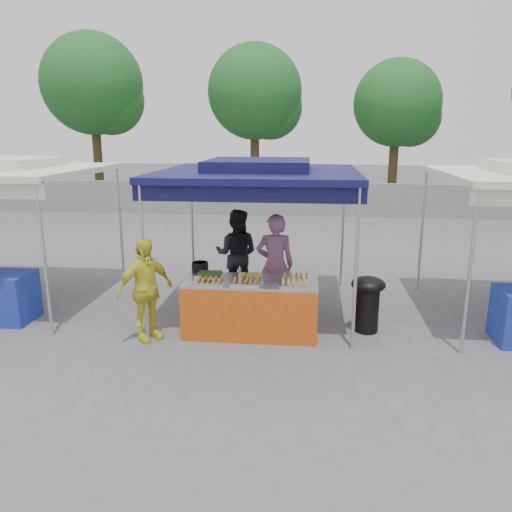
# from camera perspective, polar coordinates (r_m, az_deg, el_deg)

# --- Properties ---
(ground_plane) EXTENTS (80.00, 80.00, 0.00)m
(ground_plane) POSITION_cam_1_polar(r_m,az_deg,el_deg) (7.84, -0.48, -8.53)
(ground_plane) COLOR #565658
(back_wall) EXTENTS (40.00, 0.25, 1.20)m
(back_wall) POSITION_cam_1_polar(r_m,az_deg,el_deg) (18.37, 3.56, 6.51)
(back_wall) COLOR gray
(back_wall) RESTS_ON ground_plane
(main_canopy) EXTENTS (3.20, 3.20, 2.57)m
(main_canopy) POSITION_cam_1_polar(r_m,az_deg,el_deg) (8.23, 0.28, 9.58)
(main_canopy) COLOR #B4B4BB
(main_canopy) RESTS_ON ground_plane
(tree_0) EXTENTS (3.96, 3.96, 6.80)m
(tree_0) POSITION_cam_1_polar(r_m,az_deg,el_deg) (21.81, -17.74, 17.77)
(tree_0) COLOR #3E3018
(tree_0) RESTS_ON ground_plane
(tree_1) EXTENTS (3.72, 3.70, 6.37)m
(tree_1) POSITION_cam_1_polar(r_m,az_deg,el_deg) (20.67, 0.30, 17.80)
(tree_1) COLOR #3E3018
(tree_1) RESTS_ON ground_plane
(tree_2) EXTENTS (3.41, 3.34, 5.73)m
(tree_2) POSITION_cam_1_polar(r_m,az_deg,el_deg) (20.91, 16.18, 16.03)
(tree_2) COLOR #3E3018
(tree_2) RESTS_ON ground_plane
(vendor_table) EXTENTS (2.00, 0.80, 0.85)m
(vendor_table) POSITION_cam_1_polar(r_m,az_deg,el_deg) (7.60, -0.58, -5.86)
(vendor_table) COLOR #BA4810
(vendor_table) RESTS_ON ground_plane
(food_tray_fl) EXTENTS (0.42, 0.30, 0.07)m
(food_tray_fl) POSITION_cam_1_polar(r_m,az_deg,el_deg) (7.31, -5.26, -2.92)
(food_tray_fl) COLOR silver
(food_tray_fl) RESTS_ON vendor_table
(food_tray_fm) EXTENTS (0.42, 0.30, 0.07)m
(food_tray_fm) POSITION_cam_1_polar(r_m,az_deg,el_deg) (7.25, -1.15, -3.03)
(food_tray_fm) COLOR silver
(food_tray_fm) RESTS_ON vendor_table
(food_tray_fr) EXTENTS (0.42, 0.30, 0.07)m
(food_tray_fr) POSITION_cam_1_polar(r_m,az_deg,el_deg) (7.18, 4.40, -3.24)
(food_tray_fr) COLOR silver
(food_tray_fr) RESTS_ON vendor_table
(food_tray_bl) EXTENTS (0.42, 0.30, 0.07)m
(food_tray_bl) POSITION_cam_1_polar(r_m,az_deg,el_deg) (7.65, -5.33, -2.15)
(food_tray_bl) COLOR silver
(food_tray_bl) RESTS_ON vendor_table
(food_tray_bm) EXTENTS (0.42, 0.30, 0.07)m
(food_tray_bm) POSITION_cam_1_polar(r_m,az_deg,el_deg) (7.56, -0.67, -2.30)
(food_tray_bm) COLOR silver
(food_tray_bm) RESTS_ON vendor_table
(food_tray_br) EXTENTS (0.42, 0.30, 0.07)m
(food_tray_br) POSITION_cam_1_polar(r_m,az_deg,el_deg) (7.48, 4.58, -2.53)
(food_tray_br) COLOR silver
(food_tray_br) RESTS_ON vendor_table
(cooking_pot) EXTENTS (0.26, 0.26, 0.15)m
(cooking_pot) POSITION_cam_1_polar(r_m,az_deg,el_deg) (7.95, -6.42, -1.25)
(cooking_pot) COLOR black
(cooking_pot) RESTS_ON vendor_table
(skewer_cup) EXTENTS (0.08, 0.08, 0.10)m
(skewer_cup) POSITION_cam_1_polar(r_m,az_deg,el_deg) (7.20, -1.82, -3.03)
(skewer_cup) COLOR #B4B4BB
(skewer_cup) RESTS_ON vendor_table
(wok_burner) EXTENTS (0.52, 0.52, 0.88)m
(wok_burner) POSITION_cam_1_polar(r_m,az_deg,el_deg) (7.85, 12.63, -4.83)
(wok_burner) COLOR black
(wok_burner) RESTS_ON ground_plane
(crate_left) EXTENTS (0.49, 0.34, 0.29)m
(crate_left) POSITION_cam_1_polar(r_m,az_deg,el_deg) (8.33, -2.77, -6.10)
(crate_left) COLOR #13239C
(crate_left) RESTS_ON ground_plane
(crate_right) EXTENTS (0.52, 0.37, 0.31)m
(crate_right) POSITION_cam_1_polar(r_m,az_deg,el_deg) (8.33, 1.59, -6.01)
(crate_right) COLOR #13239C
(crate_right) RESTS_ON ground_plane
(crate_stacked) EXTENTS (0.50, 0.35, 0.30)m
(crate_stacked) POSITION_cam_1_polar(r_m,az_deg,el_deg) (8.23, 1.60, -4.00)
(crate_stacked) COLOR #13239C
(crate_stacked) RESTS_ON crate_right
(vendor_woman) EXTENTS (0.68, 0.49, 1.72)m
(vendor_woman) POSITION_cam_1_polar(r_m,az_deg,el_deg) (8.25, 2.17, -1.05)
(vendor_woman) COLOR #845473
(vendor_woman) RESTS_ON ground_plane
(helper_man) EXTENTS (0.85, 0.69, 1.66)m
(helper_man) POSITION_cam_1_polar(r_m,az_deg,el_deg) (9.13, -2.22, 0.21)
(helper_man) COLOR black
(helper_man) RESTS_ON ground_plane
(customer_person) EXTENTS (0.87, 0.93, 1.54)m
(customer_person) POSITION_cam_1_polar(r_m,az_deg,el_deg) (7.47, -12.56, -3.76)
(customer_person) COLOR yellow
(customer_person) RESTS_ON ground_plane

